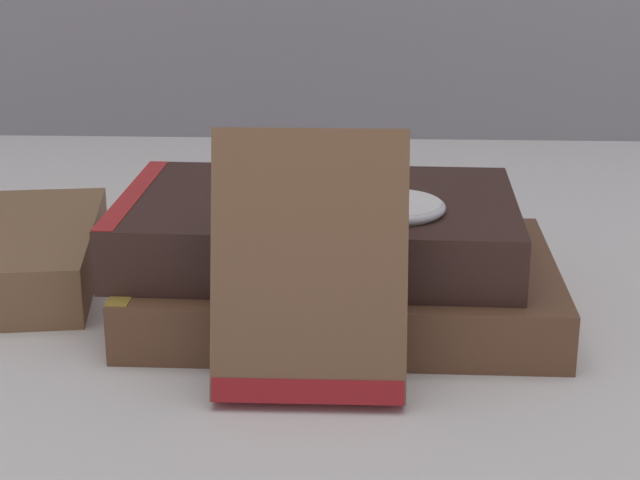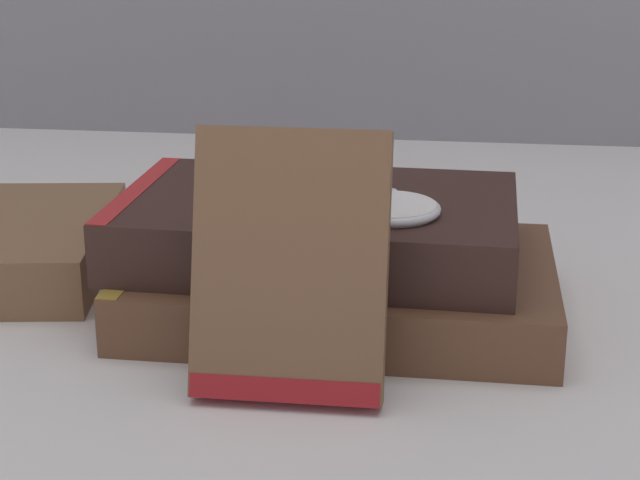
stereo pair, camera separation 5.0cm
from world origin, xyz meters
name	(u,v)px [view 2 (the right image)]	position (x,y,z in m)	size (l,w,h in m)	color
ground_plane	(357,317)	(0.00, 0.00, 0.00)	(3.00, 3.00, 0.00)	silver
book_flat_bottom	(333,285)	(-0.01, 0.01, 0.02)	(0.25, 0.17, 0.03)	brown
book_flat_top	(308,226)	(-0.03, 0.01, 0.05)	(0.23, 0.15, 0.04)	#331E19
book_leaning_front	(290,275)	(-0.02, -0.10, 0.06)	(0.10, 0.06, 0.13)	brown
pocket_watch	(390,208)	(0.02, -0.02, 0.07)	(0.06, 0.06, 0.01)	white
reading_glasses	(229,227)	(-0.11, 0.15, 0.00)	(0.11, 0.07, 0.00)	#4C3828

